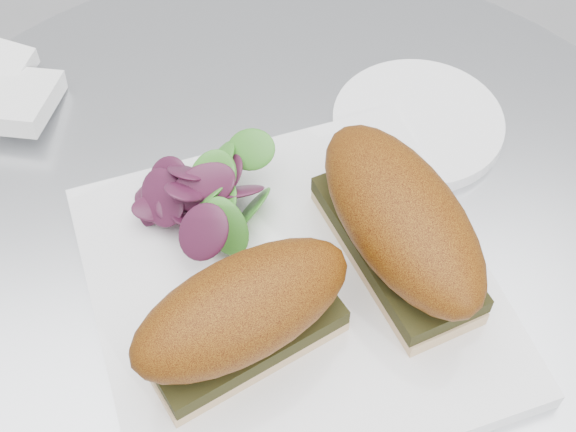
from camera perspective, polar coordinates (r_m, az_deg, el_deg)
name	(u,v)px	position (r m, az deg, el deg)	size (l,w,h in m)	color
table	(287,382)	(0.82, -0.05, -11.74)	(0.70, 0.70, 0.73)	silver
plate	(293,290)	(0.58, 0.35, -5.29)	(0.28, 0.28, 0.02)	white
sandwich_left	(243,315)	(0.51, -3.24, -7.06)	(0.17, 0.12, 0.08)	beige
sandwich_right	(400,224)	(0.56, 7.98, -0.54)	(0.12, 0.19, 0.08)	beige
salad	(211,192)	(0.59, -5.48, 1.69)	(0.10, 0.10, 0.05)	#48912F
saucer	(418,123)	(0.69, 9.21, 6.55)	(0.14, 0.14, 0.01)	white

